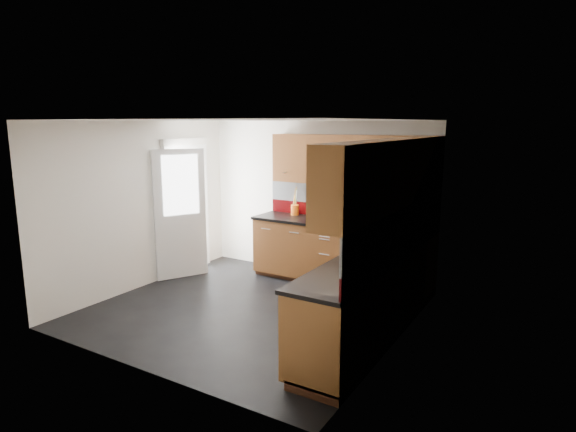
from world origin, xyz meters
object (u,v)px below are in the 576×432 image
Objects in this scene: gas_hob at (333,221)px; food_processor at (389,238)px; toaster at (426,224)px; utensil_pot at (295,209)px.

food_processor is at bearing -41.20° from gas_hob.
toaster reaches higher than gas_hob.
utensil_pot is 2.07m from toaster.
food_processor is at bearing -94.23° from toaster.
toaster is 1.24m from food_processor.
utensil_pot reaches higher than toaster.
toaster is (1.30, 0.18, 0.07)m from gas_hob.
gas_hob is at bearing 138.80° from food_processor.
food_processor reaches higher than gas_hob.
toaster is at bearing 7.78° from gas_hob.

